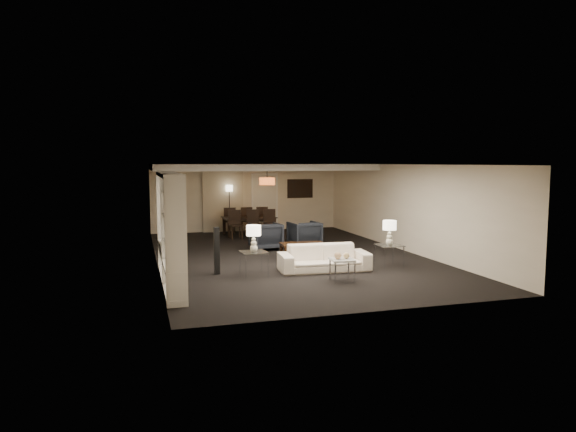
% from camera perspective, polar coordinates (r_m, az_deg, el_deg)
% --- Properties ---
extents(floor, '(11.00, 11.00, 0.00)m').
position_cam_1_polar(floor, '(14.14, 0.00, -4.44)').
color(floor, black).
rests_on(floor, ground).
extents(ceiling, '(7.00, 11.00, 0.02)m').
position_cam_1_polar(ceiling, '(13.91, 0.00, 5.75)').
color(ceiling, silver).
rests_on(ceiling, ground).
extents(wall_back, '(7.00, 0.02, 2.50)m').
position_cam_1_polar(wall_back, '(19.29, -4.65, 2.08)').
color(wall_back, beige).
rests_on(wall_back, ground).
extents(wall_front, '(7.00, 0.02, 2.50)m').
position_cam_1_polar(wall_front, '(8.87, 10.16, -2.60)').
color(wall_front, beige).
rests_on(wall_front, ground).
extents(wall_left, '(0.02, 11.00, 2.50)m').
position_cam_1_polar(wall_left, '(13.40, -14.50, 0.19)').
color(wall_left, beige).
rests_on(wall_left, ground).
extents(wall_right, '(0.02, 11.00, 2.50)m').
position_cam_1_polar(wall_right, '(15.33, 12.65, 0.95)').
color(wall_right, beige).
rests_on(wall_right, ground).
extents(ceiling_soffit, '(7.00, 4.00, 0.20)m').
position_cam_1_polar(ceiling_soffit, '(17.29, -3.31, 5.45)').
color(ceiling_soffit, silver).
rests_on(ceiling_soffit, ceiling).
extents(curtains, '(1.50, 0.12, 2.40)m').
position_cam_1_polar(curtains, '(19.05, -7.25, 1.85)').
color(curtains, beige).
rests_on(curtains, wall_back).
extents(door, '(0.90, 0.05, 2.10)m').
position_cam_1_polar(door, '(19.43, -2.61, 1.53)').
color(door, silver).
rests_on(door, wall_back).
extents(painting, '(0.95, 0.04, 0.65)m').
position_cam_1_polar(painting, '(19.77, 1.34, 3.07)').
color(painting, '#142D38').
rests_on(painting, wall_back).
extents(media_unit, '(0.38, 3.40, 2.35)m').
position_cam_1_polar(media_unit, '(10.84, -12.98, -1.50)').
color(media_unit, white).
rests_on(media_unit, wall_left).
extents(pendant_light, '(0.52, 0.52, 0.24)m').
position_cam_1_polar(pendant_light, '(17.37, -2.34, 3.88)').
color(pendant_light, '#D8591E').
rests_on(pendant_light, ceiling_soffit).
extents(sofa, '(2.18, 0.98, 0.62)m').
position_cam_1_polar(sofa, '(12.18, 4.03, -4.66)').
color(sofa, beige).
rests_on(sofa, floor).
extents(coffee_table, '(1.21, 0.77, 0.42)m').
position_cam_1_polar(coffee_table, '(13.69, 1.67, -3.90)').
color(coffee_table, black).
rests_on(coffee_table, floor).
extents(armchair_left, '(0.91, 0.93, 0.79)m').
position_cam_1_polar(armchair_left, '(15.11, -2.50, -2.25)').
color(armchair_left, black).
rests_on(armchair_left, floor).
extents(armchair_right, '(0.92, 0.94, 0.79)m').
position_cam_1_polar(armchair_right, '(15.44, 1.83, -2.07)').
color(armchair_right, black).
rests_on(armchair_right, floor).
extents(side_table_left, '(0.62, 0.62, 0.54)m').
position_cam_1_polar(side_table_left, '(11.71, -3.82, -5.29)').
color(side_table_left, silver).
rests_on(side_table_left, floor).
extents(side_table_right, '(0.60, 0.60, 0.54)m').
position_cam_1_polar(side_table_right, '(12.88, 11.15, -4.36)').
color(side_table_right, white).
rests_on(side_table_right, floor).
extents(table_lamp_left, '(0.36, 0.36, 0.60)m').
position_cam_1_polar(table_lamp_left, '(11.61, -3.84, -2.51)').
color(table_lamp_left, '#EBE2C6').
rests_on(table_lamp_left, side_table_left).
extents(table_lamp_right, '(0.34, 0.34, 0.60)m').
position_cam_1_polar(table_lamp_right, '(12.79, 11.21, -1.83)').
color(table_lamp_right, '#F1EACC').
rests_on(table_lamp_right, side_table_right).
extents(marble_table, '(0.53, 0.53, 0.49)m').
position_cam_1_polar(marble_table, '(11.19, 6.01, -5.99)').
color(marble_table, white).
rests_on(marble_table, floor).
extents(gold_gourd_a, '(0.16, 0.16, 0.16)m').
position_cam_1_polar(gold_gourd_a, '(11.09, 5.55, -4.41)').
color(gold_gourd_a, tan).
rests_on(gold_gourd_a, marble_table).
extents(gold_gourd_b, '(0.14, 0.14, 0.14)m').
position_cam_1_polar(gold_gourd_b, '(11.17, 6.51, -4.39)').
color(gold_gourd_b, tan).
rests_on(gold_gourd_b, marble_table).
extents(television, '(1.09, 0.14, 0.63)m').
position_cam_1_polar(television, '(11.62, -13.06, -1.56)').
color(television, black).
rests_on(television, media_unit).
extents(vase_blue, '(0.16, 0.16, 0.17)m').
position_cam_1_polar(vase_blue, '(9.85, -12.62, -2.41)').
color(vase_blue, '#23449A').
rests_on(vase_blue, media_unit).
extents(vase_amber, '(0.18, 0.18, 0.19)m').
position_cam_1_polar(vase_amber, '(10.37, -12.90, 0.82)').
color(vase_amber, '#C67A42').
rests_on(vase_amber, media_unit).
extents(floor_speaker, '(0.12, 0.12, 1.08)m').
position_cam_1_polar(floor_speaker, '(11.88, -7.92, -3.85)').
color(floor_speaker, black).
rests_on(floor_speaker, floor).
extents(dining_table, '(1.86, 1.09, 0.64)m').
position_cam_1_polar(dining_table, '(18.09, -4.33, -1.13)').
color(dining_table, black).
rests_on(dining_table, floor).
extents(chair_nl, '(0.46, 0.46, 0.95)m').
position_cam_1_polar(chair_nl, '(17.32, -5.82, -0.95)').
color(chair_nl, black).
rests_on(chair_nl, floor).
extents(chair_nm, '(0.49, 0.49, 0.95)m').
position_cam_1_polar(chair_nm, '(17.44, -3.88, -0.88)').
color(chair_nm, black).
rests_on(chair_nm, floor).
extents(chair_nr, '(0.46, 0.46, 0.95)m').
position_cam_1_polar(chair_nr, '(17.58, -1.97, -0.82)').
color(chair_nr, black).
rests_on(chair_nr, floor).
extents(chair_fl, '(0.46, 0.46, 0.95)m').
position_cam_1_polar(chair_fl, '(18.59, -6.56, -0.48)').
color(chair_fl, black).
rests_on(chair_fl, floor).
extents(chair_fm, '(0.45, 0.45, 0.95)m').
position_cam_1_polar(chair_fm, '(18.70, -4.75, -0.42)').
color(chair_fm, black).
rests_on(chair_fm, floor).
extents(chair_fr, '(0.49, 0.49, 0.95)m').
position_cam_1_polar(chair_fr, '(18.83, -2.96, -0.37)').
color(chair_fr, black).
rests_on(chair_fr, floor).
extents(floor_lamp, '(0.33, 0.33, 1.73)m').
position_cam_1_polar(floor_lamp, '(18.89, -6.52, 0.81)').
color(floor_lamp, black).
rests_on(floor_lamp, floor).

